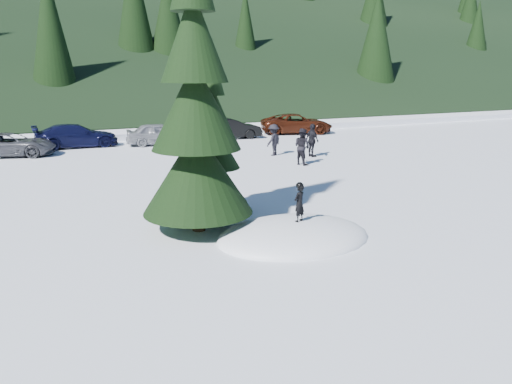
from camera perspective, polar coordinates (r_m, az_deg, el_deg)
name	(u,v)px	position (r m, az deg, el deg)	size (l,w,h in m)	color
ground	(294,238)	(14.20, 4.32, -5.23)	(200.00, 200.00, 0.00)	white
snow_mound	(294,238)	(14.20, 4.32, -5.23)	(4.48, 3.52, 0.96)	white
forest_hillside	(69,1)	(66.45, -20.63, 19.80)	(200.00, 60.00, 25.00)	black
spruce_tall	(196,117)	(14.24, -6.90, 8.45)	(3.20, 3.20, 8.60)	black
spruce_short	(213,151)	(16.03, -4.98, 4.71)	(2.20, 2.20, 5.37)	black
child_skier	(299,203)	(13.94, 4.97, -1.28)	(0.38, 0.25, 1.05)	black
adult_0	(302,147)	(24.96, 5.28, 5.19)	(0.88, 0.69, 1.81)	black
adult_1	(312,140)	(27.29, 6.44, 5.88)	(1.05, 0.44, 1.79)	black
adult_2	(274,140)	(27.59, 2.02, 5.97)	(1.11, 0.64, 1.72)	black
car_2	(11,145)	(30.43, -26.22, 4.88)	(2.13, 4.62, 1.28)	#47484E
car_3	(76,136)	(32.44, -19.88, 6.07)	(1.99, 4.89, 1.42)	black
car_4	(159,134)	(32.07, -10.98, 6.54)	(1.65, 4.10, 1.40)	gray
car_5	(230,128)	(34.46, -2.99, 7.26)	(1.49, 4.26, 1.40)	black
car_6	(297,124)	(37.37, 4.66, 7.79)	(2.43, 5.26, 1.46)	#3C160B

